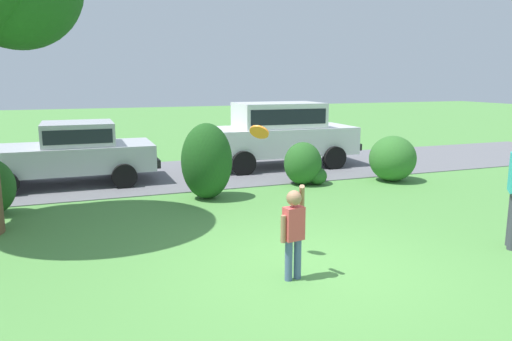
% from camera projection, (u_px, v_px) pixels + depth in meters
% --- Properties ---
extents(ground_plane, '(80.00, 80.00, 0.00)m').
position_uv_depth(ground_plane, '(314.00, 267.00, 6.85)').
color(ground_plane, '#518E42').
extents(driveway_strip, '(28.00, 4.40, 0.02)m').
position_uv_depth(driveway_strip, '(194.00, 173.00, 13.57)').
color(driveway_strip, slate).
rests_on(driveway_strip, ground).
extents(shrub_centre_left, '(1.13, 1.03, 1.68)m').
position_uv_depth(shrub_centre_left, '(207.00, 161.00, 10.64)').
color(shrub_centre_left, '#1E511C').
rests_on(shrub_centre_left, ground).
extents(shrub_centre, '(1.06, 0.90, 1.07)m').
position_uv_depth(shrub_centre, '(304.00, 165.00, 12.13)').
color(shrub_centre, '#286023').
rests_on(shrub_centre, ground).
extents(shrub_centre_right, '(1.20, 1.18, 1.18)m').
position_uv_depth(shrub_centre_right, '(393.00, 159.00, 12.54)').
color(shrub_centre_right, '#33702B').
rests_on(shrub_centre_right, ground).
extents(parked_sedan, '(4.40, 2.10, 1.56)m').
position_uv_depth(parked_sedan, '(70.00, 151.00, 12.07)').
color(parked_sedan, silver).
rests_on(parked_sedan, ground).
extents(parked_suv, '(4.74, 2.18, 1.92)m').
position_uv_depth(parked_suv, '(278.00, 131.00, 14.47)').
color(parked_suv, white).
rests_on(parked_suv, ground).
extents(child_thrower, '(0.43, 0.31, 1.29)m').
position_uv_depth(child_thrower, '(294.00, 227.00, 6.32)').
color(child_thrower, '#4C608C').
rests_on(child_thrower, ground).
extents(frisbee, '(0.33, 0.25, 0.29)m').
position_uv_depth(frisbee, '(259.00, 132.00, 6.83)').
color(frisbee, orange).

